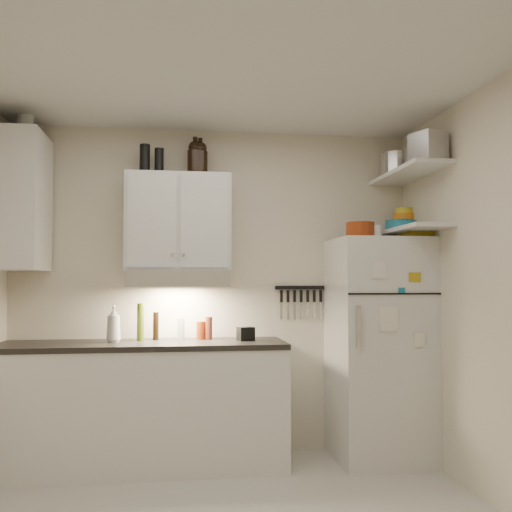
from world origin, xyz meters
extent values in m
cube|color=silver|center=(0.00, 0.00, 2.61)|extent=(3.20, 3.00, 0.02)
cube|color=beige|center=(0.00, 1.51, 1.30)|extent=(3.20, 0.02, 2.60)
cube|color=beige|center=(1.61, 0.00, 1.30)|extent=(0.02, 3.00, 2.60)
cube|color=silver|center=(-0.55, 1.20, 0.44)|extent=(2.10, 0.60, 0.88)
cube|color=black|center=(-0.55, 1.20, 0.90)|extent=(2.10, 0.62, 0.04)
cube|color=silver|center=(-0.30, 1.33, 1.83)|extent=(0.80, 0.33, 0.75)
cube|color=silver|center=(-1.44, 1.20, 1.95)|extent=(0.33, 0.55, 1.00)
cube|color=silver|center=(-0.30, 1.27, 1.39)|extent=(0.76, 0.46, 0.12)
cube|color=silver|center=(1.25, 1.16, 0.85)|extent=(0.70, 0.68, 1.70)
cube|color=silver|center=(1.45, 1.02, 2.20)|extent=(0.30, 0.95, 0.03)
cube|color=silver|center=(1.45, 1.02, 1.76)|extent=(0.30, 0.95, 0.03)
cube|color=black|center=(0.70, 1.49, 1.32)|extent=(0.42, 0.02, 0.03)
cylinder|color=maroon|center=(1.10, 1.14, 1.76)|extent=(0.27, 0.27, 0.13)
cube|color=#AE9215|center=(1.53, 1.04, 1.75)|extent=(0.23, 0.29, 0.09)
cylinder|color=silver|center=(1.22, 1.08, 1.75)|extent=(0.07, 0.07, 0.10)
cylinder|color=silver|center=(1.48, 1.32, 2.32)|extent=(0.32, 0.32, 0.20)
cube|color=#AAAAAD|center=(1.49, 0.91, 2.30)|extent=(0.18, 0.17, 0.18)
cube|color=#AAAAAD|center=(1.45, 0.66, 2.32)|extent=(0.26, 0.26, 0.20)
cylinder|color=#186A87|center=(1.50, 1.33, 1.82)|extent=(0.24, 0.24, 0.10)
cylinder|color=orange|center=(1.56, 1.36, 1.90)|extent=(0.19, 0.19, 0.06)
cylinder|color=yellow|center=(1.56, 1.36, 1.95)|extent=(0.15, 0.15, 0.05)
cylinder|color=#186A87|center=(1.40, 1.01, 1.80)|extent=(0.25, 0.25, 0.05)
cylinder|color=black|center=(-0.45, 1.34, 2.30)|extent=(0.09, 0.09, 0.21)
cylinder|color=black|center=(-0.56, 1.34, 2.32)|extent=(0.08, 0.08, 0.23)
cylinder|color=silver|center=(-1.43, 1.26, 2.53)|extent=(0.13, 0.13, 0.16)
imported|color=silver|center=(-0.77, 1.22, 1.07)|extent=(0.13, 0.13, 0.31)
cylinder|color=#602B1D|center=(-0.06, 1.33, 1.01)|extent=(0.07, 0.07, 0.17)
cylinder|color=#455715|center=(-0.58, 1.30, 1.06)|extent=(0.07, 0.07, 0.28)
cylinder|color=black|center=(-0.47, 1.35, 1.03)|extent=(0.06, 0.06, 0.21)
cylinder|color=silver|center=(-0.27, 1.35, 1.00)|extent=(0.06, 0.06, 0.16)
cylinder|color=maroon|center=(-0.12, 1.35, 0.99)|extent=(0.09, 0.09, 0.14)
cube|color=black|center=(0.21, 1.20, 0.97)|extent=(0.14, 0.12, 0.10)
camera|label=1|loc=(-0.31, -3.11, 1.36)|focal=40.00mm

